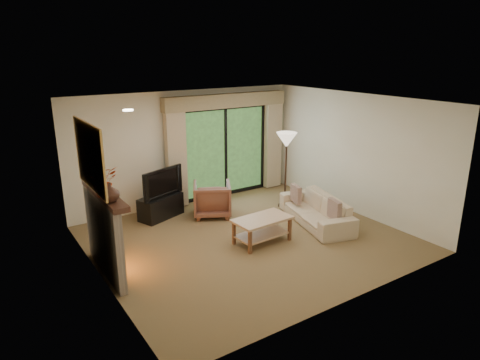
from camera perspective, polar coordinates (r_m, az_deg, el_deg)
floor at (r=8.21m, az=1.17°, el=-7.88°), size 5.50×5.50×0.00m
ceiling at (r=7.49m, az=1.29°, el=10.46°), size 5.50×5.50×0.00m
wall_back at (r=9.84m, az=-7.11°, el=4.25°), size 5.00×0.00×5.00m
wall_front at (r=5.98m, az=15.03°, el=-4.74°), size 5.00×0.00×5.00m
wall_left at (r=6.65m, az=-18.67°, el=-2.82°), size 0.00×5.00×5.00m
wall_right at (r=9.54m, az=14.96°, el=3.39°), size 0.00×5.00×5.00m
fireplace at (r=7.08m, az=-17.69°, el=-6.87°), size 0.24×1.70×1.37m
mirror at (r=6.67m, az=-19.36°, el=2.99°), size 0.07×1.45×1.02m
sliding_door at (r=10.32m, az=-1.97°, el=3.82°), size 2.26×0.10×2.16m
curtain_left at (r=9.58m, az=-8.53°, el=3.22°), size 0.45×0.18×2.35m
curtain_right at (r=10.96m, az=4.38°, el=5.11°), size 0.45×0.18×2.35m
cornice at (r=10.03m, az=-1.76°, el=10.53°), size 3.20×0.24×0.32m
media_console at (r=9.29m, az=-10.51°, el=-3.51°), size 1.06×0.75×0.48m
tv at (r=9.12m, az=-10.69°, el=-0.28°), size 1.05×0.51×0.61m
armchair at (r=9.24m, az=-3.74°, el=-2.55°), size 1.07×1.08×0.73m
sofa at (r=8.96m, az=10.10°, el=-3.95°), size 1.25×2.10×0.57m
pillow_near at (r=8.48m, az=12.47°, el=-3.87°), size 0.19×0.39×0.38m
pillow_far at (r=9.24m, az=7.46°, el=-1.84°), size 0.19×0.38×0.37m
coffee_table at (r=8.00m, az=2.97°, el=-6.69°), size 1.10×0.65×0.48m
floor_lamp at (r=9.65m, az=6.11°, el=1.31°), size 0.54×0.54×1.71m
vase at (r=6.36m, az=-16.95°, el=-1.58°), size 0.30×0.30×0.28m
branches at (r=6.61m, az=-17.76°, el=-0.22°), size 0.49×0.46×0.44m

